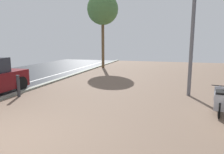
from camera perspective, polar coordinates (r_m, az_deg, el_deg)
scooter_far at (r=6.92m, az=27.44°, el=-5.79°), size 0.63×1.69×0.74m
lamp_post at (r=8.65m, az=21.62°, el=18.03°), size 0.20×0.52×6.26m
street_tree at (r=17.16m, az=-2.58°, el=18.01°), size 2.45×2.45×5.86m
bollard_far at (r=8.77m, az=-24.32°, el=-2.25°), size 0.12×0.12×0.84m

